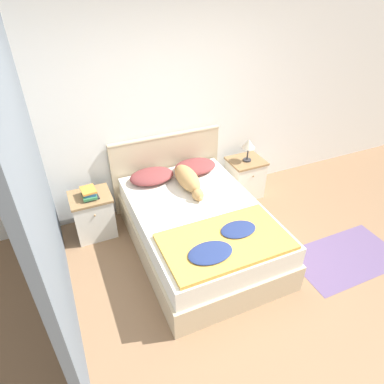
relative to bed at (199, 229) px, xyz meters
The scene contains 14 objects.
ground_plane 1.07m from the bed, 94.82° to the right, with size 16.00×16.00×0.00m, color #896647.
wall_back 1.49m from the bed, 94.50° to the left, with size 9.00×0.06×2.55m.
wall_side_left 1.80m from the bed, behind, with size 0.06×3.10×2.55m.
bed is the anchor object (origin of this frame).
headboard 1.06m from the bed, 90.00° to the left, with size 1.48×0.06×1.03m.
nightstand_left 1.30m from the bed, 144.47° to the left, with size 0.48×0.42×0.56m.
nightstand_right 1.30m from the bed, 35.53° to the left, with size 0.48×0.42×0.56m.
pillow_left 0.89m from the bed, 110.86° to the left, with size 0.55×0.39×0.13m.
pillow_right 0.89m from the bed, 69.14° to the left, with size 0.55×0.39×0.13m.
quilt 0.68m from the bed, 90.92° to the right, with size 1.23×0.73×0.07m.
dog 0.61m from the bed, 82.49° to the left, with size 0.23×0.76×0.23m.
book_stack 1.33m from the bed, 145.12° to the left, with size 0.19×0.24×0.11m.
table_lamp 1.39m from the bed, 35.05° to the left, with size 0.18×0.18×0.32m.
rug 1.72m from the bed, 29.52° to the right, with size 1.24×0.72×0.00m.
Camera 1 is at (-1.19, -1.68, 2.84)m, focal length 32.00 mm.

